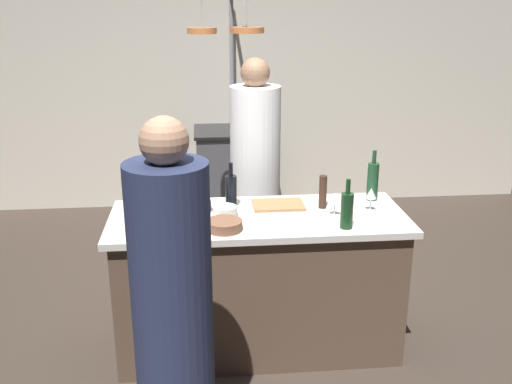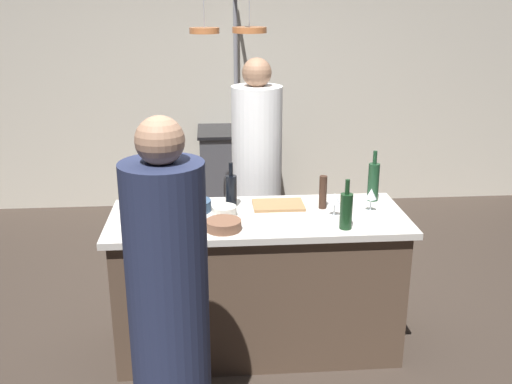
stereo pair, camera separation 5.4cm
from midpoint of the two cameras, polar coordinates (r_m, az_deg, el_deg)
ground_plane at (r=3.96m, az=-0.19°, el=-14.54°), size 9.00×9.00×0.00m
back_wall at (r=6.22m, az=-2.67°, el=10.55°), size 6.40×0.16×2.60m
kitchen_island at (r=3.74m, az=-0.19°, el=-8.72°), size 1.80×0.72×0.90m
stove_range at (r=6.02m, az=-2.35°, el=1.95°), size 0.80×0.64×0.89m
chef at (r=4.41m, az=-0.42°, el=0.71°), size 0.37×0.37×1.75m
bar_stool_left at (r=3.23m, az=-8.12°, el=-15.26°), size 0.28×0.28×0.68m
guest_left at (r=2.72m, az=-8.64°, el=-11.97°), size 0.36×0.36×1.71m
overhead_pot_rack at (r=5.29m, az=-2.75°, el=12.98°), size 0.60×1.45×2.17m
cutting_board at (r=3.71m, az=1.75°, el=-1.26°), size 0.32×0.22×0.02m
pepper_mill at (r=3.67m, az=6.10°, el=0.01°), size 0.05×0.05×0.21m
wine_bottle_red at (r=3.37m, az=8.38°, el=-1.71°), size 0.07×0.07×0.29m
wine_bottle_dark at (r=3.68m, az=-2.86°, el=0.18°), size 0.07×0.07×0.29m
wine_bottle_green at (r=3.86m, az=10.89°, el=1.10°), size 0.07×0.07×0.33m
wine_glass_near_right_guest at (r=3.55m, az=7.24°, el=-0.69°), size 0.07×0.07×0.15m
wine_glass_by_chef at (r=3.43m, az=-9.15°, el=-1.45°), size 0.07×0.07×0.15m
wine_glass_near_left_guest at (r=3.66m, az=10.71°, el=-0.24°), size 0.07×0.07×0.15m
mixing_bowl_wooden at (r=3.33m, az=-3.53°, el=-3.25°), size 0.20×0.20×0.06m
mixing_bowl_ceramic at (r=3.54m, az=-3.49°, el=-1.89°), size 0.15×0.15×0.06m
mixing_bowl_blue at (r=3.64m, az=-6.38°, el=-1.35°), size 0.20×0.20×0.07m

